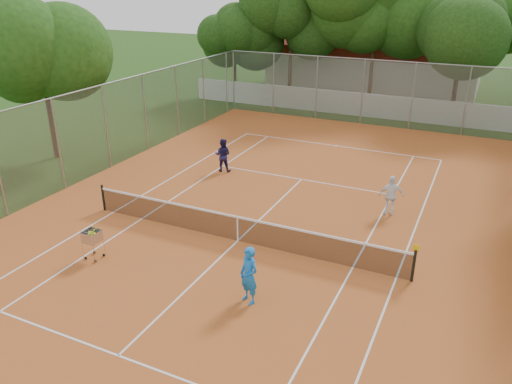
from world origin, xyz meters
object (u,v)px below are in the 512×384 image
at_px(clubhouse, 375,60).
at_px(player_far_right, 391,195).
at_px(tennis_net, 238,228).
at_px(player_near, 249,276).
at_px(ball_hopper, 93,244).
at_px(player_far_left, 223,155).

relative_size(clubhouse, player_far_right, 10.26).
relative_size(tennis_net, player_near, 6.89).
relative_size(clubhouse, ball_hopper, 15.07).
distance_m(clubhouse, ball_hopper, 32.14).
height_order(player_far_left, player_far_right, player_far_right).
bearing_deg(clubhouse, tennis_net, -86.05).
height_order(player_near, player_far_right, player_near).
height_order(tennis_net, ball_hopper, ball_hopper).
bearing_deg(player_far_right, player_far_left, -28.13).
bearing_deg(ball_hopper, player_far_right, 32.00).
height_order(player_near, ball_hopper, player_near).
bearing_deg(player_near, ball_hopper, -156.76).
xyz_separation_m(player_far_right, ball_hopper, (-8.08, -7.47, -0.25)).
xyz_separation_m(tennis_net, player_far_right, (4.36, 4.42, 0.31)).
height_order(player_far_left, ball_hopper, player_far_left).
height_order(player_near, player_far_left, player_near).
distance_m(player_far_right, ball_hopper, 11.01).
height_order(clubhouse, player_far_left, clubhouse).
relative_size(tennis_net, clubhouse, 0.72).
bearing_deg(tennis_net, player_far_right, 45.33).
bearing_deg(ball_hopper, player_far_left, 79.69).
relative_size(tennis_net, player_far_right, 7.44).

